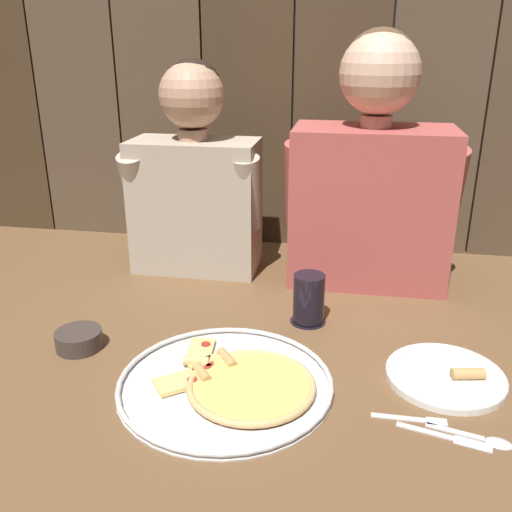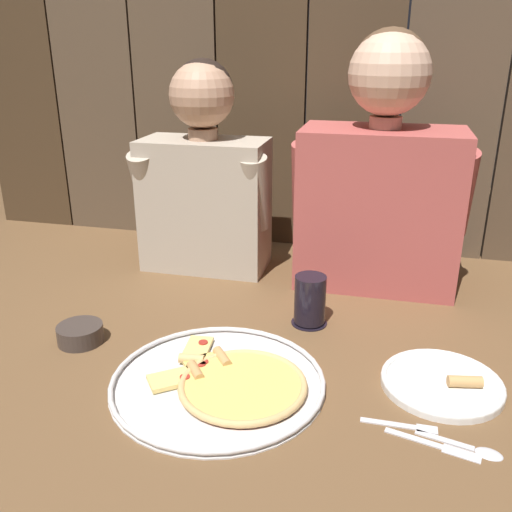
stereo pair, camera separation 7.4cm
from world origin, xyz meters
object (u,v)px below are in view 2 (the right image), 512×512
Objects in this scene: dipping_bowl at (80,333)px; pizza_tray at (225,382)px; diner_left at (204,175)px; dinner_plate at (442,383)px; diner_right at (381,175)px; drinking_glass at (310,301)px.

pizza_tray is at bearing -13.57° from dipping_bowl.
pizza_tray is at bearing -68.58° from diner_left.
dinner_plate is 0.35× the size of diner_right.
dinner_plate is 0.76m from dipping_bowl.
diner_left reaches higher than dinner_plate.
diner_right reaches higher than pizza_tray.
pizza_tray is 0.67m from diner_left.
dinner_plate is 0.58m from diner_right.
pizza_tray is 0.69m from diner_right.
dinner_plate reaches higher than pizza_tray.
dinner_plate is at bearing -72.37° from diner_right.
dipping_bowl is (-0.76, -0.01, 0.01)m from dinner_plate.
drinking_glass reaches higher than pizza_tray.
drinking_glass reaches higher than dinner_plate.
dinner_plate is 1.92× the size of drinking_glass.
dipping_bowl is 0.15× the size of diner_right.
drinking_glass is (0.12, 0.29, 0.05)m from pizza_tray.
pizza_tray is at bearing -112.54° from drinking_glass.
diner_left is (-0.35, 0.29, 0.21)m from drinking_glass.
dinner_plate is at bearing -34.18° from drinking_glass.
diner_right is (0.48, 0.00, 0.03)m from diner_left.
pizza_tray is 0.32m from drinking_glass.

